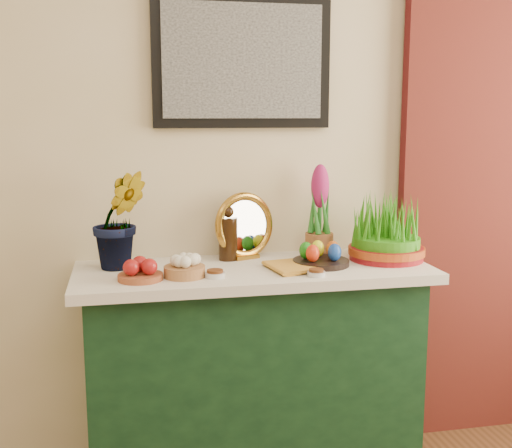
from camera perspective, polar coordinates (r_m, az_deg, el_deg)
The scene contains 13 objects.
sideboard at distance 2.70m, azimuth -0.22°, elevation -13.44°, with size 1.30×0.45×0.85m, color #153C1E.
tablecloth at distance 2.56m, azimuth -0.23°, elevation -4.24°, with size 1.40×0.55×0.04m, color beige.
hyacinth_green at distance 2.53m, azimuth -12.06°, elevation 1.78°, with size 0.26×0.22×0.51m, color #2A7F29.
apple_bowl at distance 2.38m, azimuth -10.25°, elevation -4.11°, with size 0.21×0.21×0.08m.
garlic_basket at distance 2.40m, azimuth -6.38°, elevation -3.86°, with size 0.18×0.18×0.09m.
vinegar_cruet at distance 2.65m, azimuth -2.50°, elevation -1.09°, with size 0.08×0.08×0.23m.
mirror at distance 2.68m, azimuth -1.03°, elevation -0.21°, with size 0.28×0.16×0.28m.
book at distance 2.47m, azimuth 1.40°, elevation -3.93°, with size 0.14×0.21×0.03m, color gold.
spice_dish_left at distance 2.38m, azimuth -3.67°, elevation -4.46°, with size 0.08×0.08×0.03m.
spice_dish_right at distance 2.41m, azimuth 5.39°, elevation -4.35°, with size 0.07×0.07×0.03m.
egg_plate at distance 2.58m, azimuth 5.78°, elevation -2.93°, with size 0.26×0.26×0.09m.
hyacinth_pink at distance 2.73m, azimuth 5.67°, elevation 0.80°, with size 0.12×0.12×0.39m.
wheatgrass_sabzeh at distance 2.70m, azimuth 11.56°, elevation -0.77°, with size 0.32×0.32×0.26m.
Camera 1 is at (-0.40, -0.42, 1.49)m, focal length 45.00 mm.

